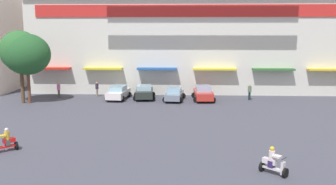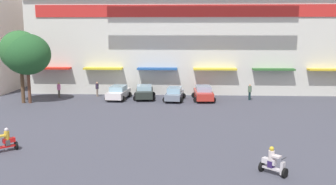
% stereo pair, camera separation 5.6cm
% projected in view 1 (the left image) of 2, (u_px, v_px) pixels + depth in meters
% --- Properties ---
extents(ground_plane, '(128.00, 128.00, 0.00)m').
position_uv_depth(ground_plane, '(187.00, 136.00, 26.79)').
color(ground_plane, '#434450').
extents(colonial_building, '(37.95, 15.44, 21.29)m').
position_uv_depth(colonial_building, '(187.00, 16.00, 47.49)').
color(colonial_building, silver).
rests_on(colonial_building, ground).
extents(plaza_tree_0, '(4.81, 4.21, 7.20)m').
position_uv_depth(plaza_tree_0, '(27.00, 54.00, 37.94)').
color(plaza_tree_0, brown).
rests_on(plaza_tree_0, ground).
extents(plaza_tree_2, '(4.19, 3.68, 7.50)m').
position_uv_depth(plaza_tree_2, '(20.00, 51.00, 38.02)').
color(plaza_tree_2, brown).
rests_on(plaza_tree_2, ground).
extents(parked_car_0, '(2.59, 4.48, 1.49)m').
position_uv_depth(parked_car_0, '(118.00, 92.00, 40.88)').
color(parked_car_0, white).
rests_on(parked_car_0, ground).
extents(parked_car_1, '(2.64, 4.00, 1.53)m').
position_uv_depth(parked_car_1, '(144.00, 92.00, 40.99)').
color(parked_car_1, '#262C27').
rests_on(parked_car_1, ground).
extents(parked_car_2, '(2.47, 4.31, 1.43)m').
position_uv_depth(parked_car_2, '(174.00, 94.00, 40.13)').
color(parked_car_2, slate).
rests_on(parked_car_2, ground).
extents(parked_car_3, '(2.55, 4.48, 1.57)m').
position_uv_depth(parked_car_3, '(203.00, 93.00, 40.29)').
color(parked_car_3, red).
rests_on(parked_car_3, ground).
extents(scooter_rider_3, '(1.44, 1.34, 1.52)m').
position_uv_depth(scooter_rider_3, '(6.00, 142.00, 23.37)').
color(scooter_rider_3, black).
rests_on(scooter_rider_3, ground).
extents(scooter_rider_4, '(1.47, 1.36, 1.52)m').
position_uv_depth(scooter_rider_4, '(273.00, 163.00, 19.69)').
color(scooter_rider_4, black).
rests_on(scooter_rider_4, ground).
extents(pedestrian_0, '(0.42, 0.42, 1.68)m').
position_uv_depth(pedestrian_0, '(97.00, 88.00, 42.49)').
color(pedestrian_0, '#7E6D5F').
rests_on(pedestrian_0, ground).
extents(pedestrian_1, '(0.55, 0.55, 1.73)m').
position_uv_depth(pedestrian_1, '(250.00, 91.00, 40.35)').
color(pedestrian_1, '#12282A').
rests_on(pedestrian_1, ground).
extents(pedestrian_2, '(0.54, 0.54, 1.73)m').
position_uv_depth(pedestrian_2, '(59.00, 89.00, 41.64)').
color(pedestrian_2, '#4D4840').
rests_on(pedestrian_2, ground).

